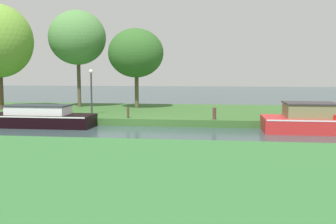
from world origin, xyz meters
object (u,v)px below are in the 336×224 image
black_narrowboat (41,118)px  lamp_post (91,86)px  willow_tree_right (136,53)px  mooring_post_near (128,113)px  willow_tree_centre (77,38)px  mooring_post_far (214,113)px  red_barge (309,120)px

black_narrowboat → lamp_post: size_ratio=2.10×
black_narrowboat → lamp_post: 3.64m
lamp_post → willow_tree_right: bearing=68.0°
black_narrowboat → lamp_post: (2.02, 2.55, 1.63)m
willow_tree_right → mooring_post_near: 6.83m
black_narrowboat → willow_tree_centre: willow_tree_centre is taller
lamp_post → mooring_post_far: lamp_post is taller
red_barge → black_narrowboat: bearing=180.0°
red_barge → lamp_post: (-12.03, 2.55, 1.52)m
black_narrowboat → lamp_post: bearing=51.7°
black_narrowboat → mooring_post_near: size_ratio=9.40×
willow_tree_centre → mooring_post_near: bearing=-49.7°
willow_tree_right → mooring_post_near: size_ratio=9.23×
red_barge → lamp_post: 12.39m
mooring_post_near → mooring_post_far: 4.80m
red_barge → willow_tree_centre: size_ratio=0.61×
willow_tree_centre → willow_tree_right: 4.50m
red_barge → willow_tree_right: size_ratio=0.76×
lamp_post → mooring_post_near: lamp_post is taller
willow_tree_centre → lamp_post: bearing=-61.4°
lamp_post → mooring_post_far: bearing=-10.3°
mooring_post_near → mooring_post_far: (4.80, 0.00, 0.02)m
mooring_post_near → willow_tree_centre: bearing=130.3°
red_barge → willow_tree_centre: willow_tree_centre is taller
willow_tree_right → mooring_post_near: willow_tree_right is taller
willow_tree_right → lamp_post: size_ratio=2.06×
willow_tree_centre → willow_tree_right: size_ratio=1.24×
willow_tree_centre → black_narrowboat: bearing=-85.7°
mooring_post_far → black_narrowboat: bearing=-172.6°
red_barge → mooring_post_far: 4.83m
willow_tree_right → black_narrowboat: bearing=-118.6°
willow_tree_centre → willow_tree_right: bearing=-3.5°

